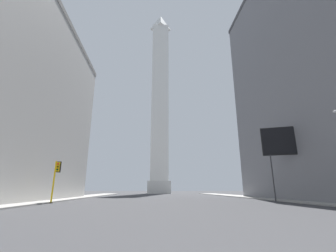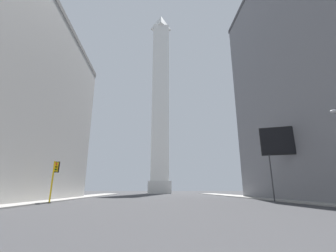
{
  "view_description": "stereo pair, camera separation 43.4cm",
  "coord_description": "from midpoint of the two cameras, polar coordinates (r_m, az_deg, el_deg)",
  "views": [
    {
      "loc": [
        -2.54,
        -1.54,
        1.6
      ],
      "look_at": [
        1.61,
        58.99,
        18.69
      ],
      "focal_mm": 24.0,
      "sensor_mm": 36.0,
      "label": 1
    },
    {
      "loc": [
        -2.11,
        -1.57,
        1.6
      ],
      "look_at": [
        1.61,
        58.99,
        18.69
      ],
      "focal_mm": 24.0,
      "sensor_mm": 36.0,
      "label": 2
    }
  ],
  "objects": [
    {
      "name": "obelisk",
      "position": [
        95.15,
        -2.23,
        7.32
      ],
      "size": [
        8.58,
        8.58,
        79.97
      ],
      "color": "silver",
      "rests_on": "ground_plane"
    },
    {
      "name": "sidewalk_left",
      "position": [
        35.7,
        -29.49,
        -16.24
      ],
      "size": [
        5.0,
        103.18,
        0.15
      ],
      "primitive_type": "cube",
      "color": "gray",
      "rests_on": "ground_plane"
    },
    {
      "name": "billboard_sign",
      "position": [
        35.08,
        27.01,
        -3.76
      ],
      "size": [
        5.44,
        2.18,
        10.08
      ],
      "color": "#3F3F42",
      "rests_on": "ground_plane"
    },
    {
      "name": "sidewalk_right",
      "position": [
        37.85,
        28.01,
        -16.29
      ],
      "size": [
        5.0,
        103.18,
        0.15
      ],
      "primitive_type": "cube",
      "color": "gray",
      "rests_on": "ground_plane"
    },
    {
      "name": "traffic_light_mid_left",
      "position": [
        30.86,
        -26.97,
        -11.01
      ],
      "size": [
        0.76,
        0.52,
        4.91
      ],
      "color": "yellow",
      "rests_on": "ground_plane"
    }
  ]
}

